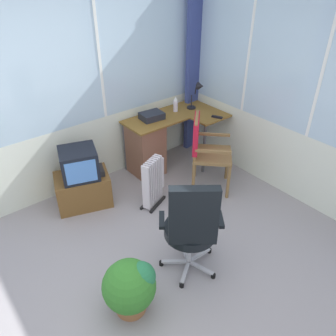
{
  "coord_description": "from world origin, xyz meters",
  "views": [
    {
      "loc": [
        -1.14,
        -1.69,
        2.69
      ],
      "look_at": [
        0.87,
        0.8,
        0.62
      ],
      "focal_mm": 35.9,
      "sensor_mm": 36.0,
      "label": 1
    }
  ],
  "objects_px": {
    "spray_bottle": "(176,104)",
    "office_chair": "(192,226)",
    "paper_tray": "(152,116)",
    "wooden_armchair": "(203,144)",
    "tv_on_stand": "(82,181)",
    "space_heater": "(154,182)",
    "desk_lamp": "(198,91)",
    "potted_plant": "(131,286)",
    "desk": "(150,145)",
    "tv_remote": "(217,117)"
  },
  "relations": [
    {
      "from": "desk",
      "to": "spray_bottle",
      "type": "relative_size",
      "value": 6.2
    },
    {
      "from": "spray_bottle",
      "to": "tv_on_stand",
      "type": "relative_size",
      "value": 0.28
    },
    {
      "from": "paper_tray",
      "to": "tv_on_stand",
      "type": "relative_size",
      "value": 0.39
    },
    {
      "from": "tv_remote",
      "to": "office_chair",
      "type": "xyz_separation_m",
      "value": [
        -1.6,
        -1.25,
        -0.17
      ]
    },
    {
      "from": "wooden_armchair",
      "to": "space_heater",
      "type": "distance_m",
      "value": 0.78
    },
    {
      "from": "paper_tray",
      "to": "space_heater",
      "type": "bearing_deg",
      "value": -126.04
    },
    {
      "from": "office_chair",
      "to": "tv_on_stand",
      "type": "relative_size",
      "value": 1.44
    },
    {
      "from": "spray_bottle",
      "to": "office_chair",
      "type": "height_order",
      "value": "office_chair"
    },
    {
      "from": "paper_tray",
      "to": "tv_on_stand",
      "type": "bearing_deg",
      "value": -173.08
    },
    {
      "from": "wooden_armchair",
      "to": "office_chair",
      "type": "relative_size",
      "value": 0.92
    },
    {
      "from": "tv_on_stand",
      "to": "paper_tray",
      "type": "bearing_deg",
      "value": 6.92
    },
    {
      "from": "desk",
      "to": "desk_lamp",
      "type": "relative_size",
      "value": 3.46
    },
    {
      "from": "paper_tray",
      "to": "wooden_armchair",
      "type": "height_order",
      "value": "wooden_armchair"
    },
    {
      "from": "tv_on_stand",
      "to": "wooden_armchair",
      "type": "bearing_deg",
      "value": -25.19
    },
    {
      "from": "potted_plant",
      "to": "desk",
      "type": "bearing_deg",
      "value": 49.54
    },
    {
      "from": "tv_remote",
      "to": "spray_bottle",
      "type": "distance_m",
      "value": 0.61
    },
    {
      "from": "spray_bottle",
      "to": "potted_plant",
      "type": "relative_size",
      "value": 0.4
    },
    {
      "from": "paper_tray",
      "to": "space_heater",
      "type": "relative_size",
      "value": 0.47
    },
    {
      "from": "tv_on_stand",
      "to": "space_heater",
      "type": "xyz_separation_m",
      "value": [
        0.68,
        -0.54,
        -0.02
      ]
    },
    {
      "from": "tv_on_stand",
      "to": "space_heater",
      "type": "bearing_deg",
      "value": -38.81
    },
    {
      "from": "paper_tray",
      "to": "wooden_armchair",
      "type": "distance_m",
      "value": 0.84
    },
    {
      "from": "paper_tray",
      "to": "space_heater",
      "type": "height_order",
      "value": "paper_tray"
    },
    {
      "from": "space_heater",
      "to": "paper_tray",
      "type": "bearing_deg",
      "value": 53.96
    },
    {
      "from": "spray_bottle",
      "to": "desk_lamp",
      "type": "bearing_deg",
      "value": -18.23
    },
    {
      "from": "wooden_armchair",
      "to": "space_heater",
      "type": "xyz_separation_m",
      "value": [
        -0.7,
        0.11,
        -0.32
      ]
    },
    {
      "from": "desk_lamp",
      "to": "paper_tray",
      "type": "height_order",
      "value": "desk_lamp"
    },
    {
      "from": "wooden_armchair",
      "to": "space_heater",
      "type": "relative_size",
      "value": 1.58
    },
    {
      "from": "paper_tray",
      "to": "wooden_armchair",
      "type": "relative_size",
      "value": 0.3
    },
    {
      "from": "desk_lamp",
      "to": "space_heater",
      "type": "distance_m",
      "value": 1.54
    },
    {
      "from": "office_chair",
      "to": "tv_on_stand",
      "type": "bearing_deg",
      "value": 100.1
    },
    {
      "from": "paper_tray",
      "to": "wooden_armchair",
      "type": "bearing_deg",
      "value": -75.52
    },
    {
      "from": "paper_tray",
      "to": "potted_plant",
      "type": "relative_size",
      "value": 0.56
    },
    {
      "from": "desk_lamp",
      "to": "tv_remote",
      "type": "xyz_separation_m",
      "value": [
        -0.03,
        -0.42,
        -0.24
      ]
    },
    {
      "from": "tv_on_stand",
      "to": "office_chair",
      "type": "bearing_deg",
      "value": -79.9
    },
    {
      "from": "tv_on_stand",
      "to": "potted_plant",
      "type": "height_order",
      "value": "tv_on_stand"
    },
    {
      "from": "tv_on_stand",
      "to": "potted_plant",
      "type": "distance_m",
      "value": 1.67
    },
    {
      "from": "space_heater",
      "to": "spray_bottle",
      "type": "bearing_deg",
      "value": 36.69
    },
    {
      "from": "spray_bottle",
      "to": "space_heater",
      "type": "distance_m",
      "value": 1.27
    },
    {
      "from": "spray_bottle",
      "to": "space_heater",
      "type": "height_order",
      "value": "spray_bottle"
    },
    {
      "from": "spray_bottle",
      "to": "potted_plant",
      "type": "bearing_deg",
      "value": -138.18
    },
    {
      "from": "desk",
      "to": "desk_lamp",
      "type": "bearing_deg",
      "value": -4.22
    },
    {
      "from": "tv_on_stand",
      "to": "desk_lamp",
      "type": "bearing_deg",
      "value": 0.94
    },
    {
      "from": "wooden_armchair",
      "to": "office_chair",
      "type": "xyz_separation_m",
      "value": [
        -1.09,
        -0.99,
        -0.03
      ]
    },
    {
      "from": "paper_tray",
      "to": "potted_plant",
      "type": "height_order",
      "value": "paper_tray"
    },
    {
      "from": "paper_tray",
      "to": "tv_on_stand",
      "type": "height_order",
      "value": "paper_tray"
    },
    {
      "from": "desk_lamp",
      "to": "spray_bottle",
      "type": "xyz_separation_m",
      "value": [
        -0.33,
        0.11,
        -0.15
      ]
    },
    {
      "from": "tv_remote",
      "to": "tv_on_stand",
      "type": "distance_m",
      "value": 1.98
    },
    {
      "from": "desk",
      "to": "tv_on_stand",
      "type": "height_order",
      "value": "same"
    },
    {
      "from": "wooden_armchair",
      "to": "tv_on_stand",
      "type": "distance_m",
      "value": 1.56
    },
    {
      "from": "tv_remote",
      "to": "potted_plant",
      "type": "relative_size",
      "value": 0.28
    }
  ]
}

